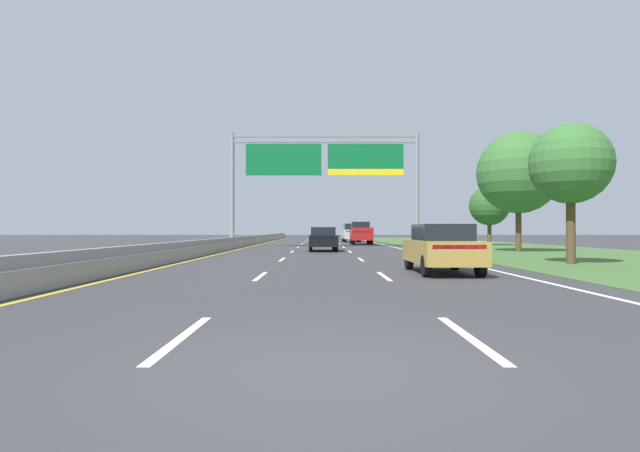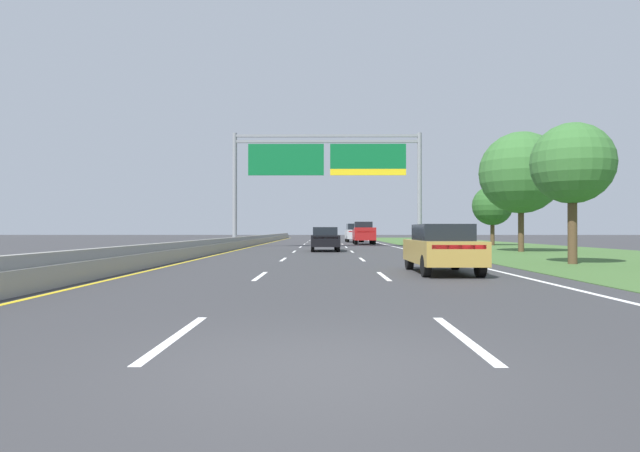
% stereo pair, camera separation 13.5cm
% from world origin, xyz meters
% --- Properties ---
extents(ground_plane, '(220.00, 220.00, 0.00)m').
position_xyz_m(ground_plane, '(0.00, 35.00, 0.00)').
color(ground_plane, '#333335').
extents(lane_striping, '(11.96, 106.00, 0.01)m').
position_xyz_m(lane_striping, '(0.00, 34.54, 0.00)').
color(lane_striping, white).
rests_on(lane_striping, ground).
extents(grass_verge_right, '(14.00, 110.00, 0.02)m').
position_xyz_m(grass_verge_right, '(13.95, 35.00, 0.01)').
color(grass_verge_right, '#3D602D').
rests_on(grass_verge_right, ground).
extents(median_barrier_concrete, '(0.60, 110.00, 0.85)m').
position_xyz_m(median_barrier_concrete, '(-6.60, 35.00, 0.35)').
color(median_barrier_concrete, gray).
rests_on(median_barrier_concrete, ground).
extents(overhead_sign_gantry, '(15.06, 0.42, 9.11)m').
position_xyz_m(overhead_sign_gantry, '(0.30, 36.52, 6.52)').
color(overhead_sign_gantry, gray).
rests_on(overhead_sign_gantry, ground).
extents(pickup_truck_red, '(2.07, 5.43, 2.20)m').
position_xyz_m(pickup_truck_red, '(3.94, 46.27, 1.07)').
color(pickup_truck_red, maroon).
rests_on(pickup_truck_red, ground).
extents(car_black_centre_lane_sedan, '(1.92, 4.44, 1.57)m').
position_xyz_m(car_black_centre_lane_sedan, '(0.11, 29.37, 0.82)').
color(car_black_centre_lane_sedan, black).
rests_on(car_black_centre_lane_sedan, ground).
extents(car_silver_right_lane_suv, '(2.00, 4.74, 2.11)m').
position_xyz_m(car_silver_right_lane_suv, '(3.54, 55.50, 1.10)').
color(car_silver_right_lane_suv, '#B2B5BA').
rests_on(car_silver_right_lane_suv, ground).
extents(car_white_centre_lane_sedan, '(1.90, 4.43, 1.57)m').
position_xyz_m(car_white_centre_lane_sedan, '(-0.04, 49.18, 0.82)').
color(car_white_centre_lane_sedan, silver).
rests_on(car_white_centre_lane_sedan, ground).
extents(car_gold_right_lane_sedan, '(1.82, 4.40, 1.57)m').
position_xyz_m(car_gold_right_lane_sedan, '(3.85, 11.69, 0.82)').
color(car_gold_right_lane_sedan, '#A38438').
rests_on(car_gold_right_lane_sedan, ground).
extents(roadside_tree_near, '(3.26, 3.26, 5.71)m').
position_xyz_m(roadside_tree_near, '(10.08, 16.01, 4.05)').
color(roadside_tree_near, '#4C3823').
rests_on(roadside_tree_near, ground).
extents(roadside_tree_mid, '(5.16, 5.16, 7.59)m').
position_xyz_m(roadside_tree_mid, '(12.52, 28.11, 5.00)').
color(roadside_tree_mid, '#4C3823').
rests_on(roadside_tree_mid, ground).
extents(roadside_tree_far, '(3.55, 3.55, 5.36)m').
position_xyz_m(roadside_tree_far, '(15.14, 41.99, 3.57)').
color(roadside_tree_far, '#4C3823').
rests_on(roadside_tree_far, ground).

